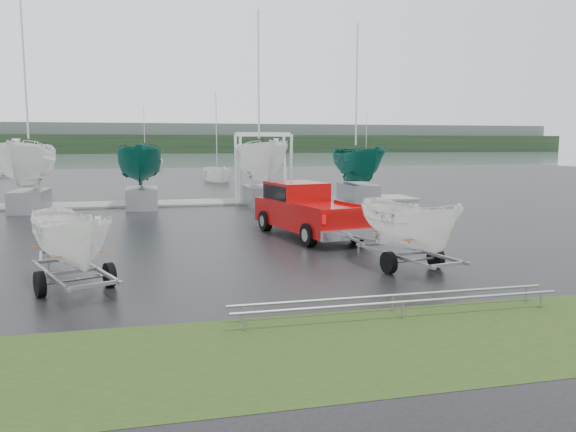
{
  "coord_description": "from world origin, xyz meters",
  "views": [
    {
      "loc": [
        -0.78,
        -19.83,
        3.53
      ],
      "look_at": [
        3.33,
        -2.62,
        1.2
      ],
      "focal_mm": 35.0,
      "sensor_mm": 36.0,
      "label": 1
    }
  ],
  "objects_px": {
    "pickup_truck": "(304,208)",
    "trailer_parked": "(69,192)",
    "boat_hoist": "(263,157)",
    "trailer_hitched": "(411,183)"
  },
  "relations": [
    {
      "from": "pickup_truck",
      "to": "trailer_parked",
      "type": "distance_m",
      "value": 10.04
    },
    {
      "from": "pickup_truck",
      "to": "boat_hoist",
      "type": "distance_m",
      "value": 12.44
    },
    {
      "from": "pickup_truck",
      "to": "boat_hoist",
      "type": "relative_size",
      "value": 1.52
    },
    {
      "from": "trailer_parked",
      "to": "trailer_hitched",
      "type": "bearing_deg",
      "value": -20.9
    },
    {
      "from": "trailer_hitched",
      "to": "boat_hoist",
      "type": "bearing_deg",
      "value": 80.09
    },
    {
      "from": "trailer_hitched",
      "to": "trailer_parked",
      "type": "distance_m",
      "value": 8.8
    },
    {
      "from": "trailer_parked",
      "to": "boat_hoist",
      "type": "bearing_deg",
      "value": 44.25
    },
    {
      "from": "trailer_hitched",
      "to": "boat_hoist",
      "type": "distance_m",
      "value": 18.67
    },
    {
      "from": "pickup_truck",
      "to": "trailer_hitched",
      "type": "distance_m",
      "value": 6.64
    },
    {
      "from": "trailer_hitched",
      "to": "boat_hoist",
      "type": "height_order",
      "value": "trailer_hitched"
    }
  ]
}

